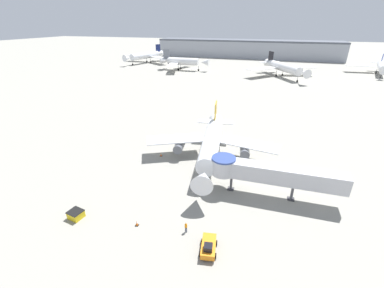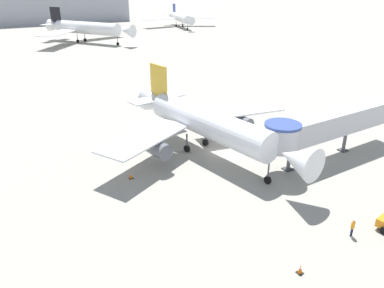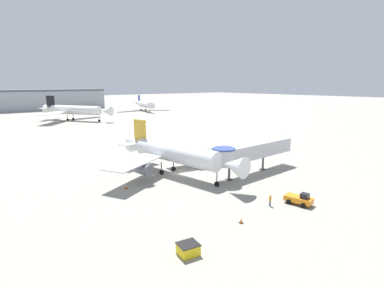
{
  "view_description": "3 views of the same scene",
  "coord_description": "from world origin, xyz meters",
  "px_view_note": "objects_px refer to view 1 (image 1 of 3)",
  "views": [
    {
      "loc": [
        8.94,
        -46.15,
        26.77
      ],
      "look_at": [
        -5.2,
        -2.25,
        4.63
      ],
      "focal_mm": 24.0,
      "sensor_mm": 36.0,
      "label": 1
    },
    {
      "loc": [
        -25.84,
        -36.37,
        20.58
      ],
      "look_at": [
        -5.49,
        -2.29,
        3.09
      ],
      "focal_mm": 35.0,
      "sensor_mm": 36.0,
      "label": 2
    },
    {
      "loc": [
        -34.1,
        -44.61,
        17.09
      ],
      "look_at": [
        1.78,
        -0.57,
        5.66
      ],
      "focal_mm": 28.0,
      "sensor_mm": 36.0,
      "label": 3
    }
  ],
  "objects_px": {
    "jet_bridge": "(267,173)",
    "background_jet_blue_tail": "(382,66)",
    "pushback_tug_orange": "(209,246)",
    "traffic_cone_port_wing": "(161,155)",
    "background_jet_black_tail": "(283,67)",
    "service_container_yellow": "(76,214)",
    "traffic_cone_apron_front": "(137,223)",
    "main_airplane": "(211,143)",
    "ground_crew_marshaller": "(186,227)",
    "background_jet_gray_tail": "(182,61)",
    "background_jet_navy_tail": "(146,55)"
  },
  "relations": [
    {
      "from": "traffic_cone_port_wing",
      "to": "traffic_cone_apron_front",
      "type": "height_order",
      "value": "traffic_cone_port_wing"
    },
    {
      "from": "ground_crew_marshaller",
      "to": "background_jet_gray_tail",
      "type": "height_order",
      "value": "background_jet_gray_tail"
    },
    {
      "from": "main_airplane",
      "to": "ground_crew_marshaller",
      "type": "height_order",
      "value": "main_airplane"
    },
    {
      "from": "service_container_yellow",
      "to": "traffic_cone_apron_front",
      "type": "relative_size",
      "value": 2.93
    },
    {
      "from": "main_airplane",
      "to": "pushback_tug_orange",
      "type": "relative_size",
      "value": 7.12
    },
    {
      "from": "main_airplane",
      "to": "background_jet_blue_tail",
      "type": "xyz_separation_m",
      "value": [
        65.4,
        123.38,
        0.17
      ]
    },
    {
      "from": "jet_bridge",
      "to": "service_container_yellow",
      "type": "relative_size",
      "value": 9.04
    },
    {
      "from": "main_airplane",
      "to": "pushback_tug_orange",
      "type": "height_order",
      "value": "main_airplane"
    },
    {
      "from": "service_container_yellow",
      "to": "background_jet_gray_tail",
      "type": "xyz_separation_m",
      "value": [
        -28.59,
        126.49,
        4.48
      ]
    },
    {
      "from": "traffic_cone_port_wing",
      "to": "service_container_yellow",
      "type": "bearing_deg",
      "value": -100.71
    },
    {
      "from": "service_container_yellow",
      "to": "ground_crew_marshaller",
      "type": "bearing_deg",
      "value": 7.83
    },
    {
      "from": "background_jet_navy_tail",
      "to": "jet_bridge",
      "type": "bearing_deg",
      "value": -38.38
    },
    {
      "from": "traffic_cone_apron_front",
      "to": "ground_crew_marshaller",
      "type": "height_order",
      "value": "ground_crew_marshaller"
    },
    {
      "from": "background_jet_gray_tail",
      "to": "background_jet_black_tail",
      "type": "height_order",
      "value": "background_jet_gray_tail"
    },
    {
      "from": "jet_bridge",
      "to": "background_jet_black_tail",
      "type": "bearing_deg",
      "value": 87.46
    },
    {
      "from": "background_jet_blue_tail",
      "to": "background_jet_gray_tail",
      "type": "xyz_separation_m",
      "value": [
        -108.98,
        -20.18,
        0.77
      ]
    },
    {
      "from": "main_airplane",
      "to": "background_jet_navy_tail",
      "type": "xyz_separation_m",
      "value": [
        -77.69,
        122.99,
        0.92
      ]
    },
    {
      "from": "background_jet_gray_tail",
      "to": "background_jet_navy_tail",
      "type": "distance_m",
      "value": 39.44
    },
    {
      "from": "traffic_cone_port_wing",
      "to": "background_jet_gray_tail",
      "type": "bearing_deg",
      "value": 107.36
    },
    {
      "from": "pushback_tug_orange",
      "to": "background_jet_blue_tail",
      "type": "bearing_deg",
      "value": 58.06
    },
    {
      "from": "background_jet_black_tail",
      "to": "background_jet_navy_tail",
      "type": "bearing_deg",
      "value": 134.2
    },
    {
      "from": "pushback_tug_orange",
      "to": "traffic_cone_port_wing",
      "type": "distance_m",
      "value": 27.27
    },
    {
      "from": "traffic_cone_port_wing",
      "to": "traffic_cone_apron_front",
      "type": "relative_size",
      "value": 1.01
    },
    {
      "from": "background_jet_black_tail",
      "to": "service_container_yellow",
      "type": "bearing_deg",
      "value": -134.63
    },
    {
      "from": "pushback_tug_orange",
      "to": "traffic_cone_apron_front",
      "type": "xyz_separation_m",
      "value": [
        -11.02,
        1.26,
        -0.4
      ]
    },
    {
      "from": "main_airplane",
      "to": "traffic_cone_port_wing",
      "type": "xyz_separation_m",
      "value": [
        -10.85,
        -1.44,
        -3.75
      ]
    },
    {
      "from": "traffic_cone_port_wing",
      "to": "ground_crew_marshaller",
      "type": "bearing_deg",
      "value": -57.28
    },
    {
      "from": "background_jet_blue_tail",
      "to": "background_jet_black_tail",
      "type": "xyz_separation_m",
      "value": [
        -51.57,
        -23.86,
        0.74
      ]
    },
    {
      "from": "service_container_yellow",
      "to": "background_jet_blue_tail",
      "type": "xyz_separation_m",
      "value": [
        80.39,
        146.67,
        3.71
      ]
    },
    {
      "from": "jet_bridge",
      "to": "background_jet_gray_tail",
      "type": "distance_m",
      "value": 124.84
    },
    {
      "from": "traffic_cone_port_wing",
      "to": "main_airplane",
      "type": "bearing_deg",
      "value": 7.54
    },
    {
      "from": "service_container_yellow",
      "to": "jet_bridge",
      "type": "bearing_deg",
      "value": 28.63
    },
    {
      "from": "service_container_yellow",
      "to": "ground_crew_marshaller",
      "type": "height_order",
      "value": "ground_crew_marshaller"
    },
    {
      "from": "main_airplane",
      "to": "traffic_cone_port_wing",
      "type": "height_order",
      "value": "main_airplane"
    },
    {
      "from": "main_airplane",
      "to": "ground_crew_marshaller",
      "type": "relative_size",
      "value": 17.22
    },
    {
      "from": "service_container_yellow",
      "to": "traffic_cone_port_wing",
      "type": "xyz_separation_m",
      "value": [
        4.13,
        21.85,
        -0.21
      ]
    },
    {
      "from": "background_jet_black_tail",
      "to": "pushback_tug_orange",
      "type": "bearing_deg",
      "value": -125.29
    },
    {
      "from": "background_jet_blue_tail",
      "to": "ground_crew_marshaller",
      "type": "bearing_deg",
      "value": -100.29
    },
    {
      "from": "jet_bridge",
      "to": "traffic_cone_apron_front",
      "type": "relative_size",
      "value": 26.48
    },
    {
      "from": "background_jet_blue_tail",
      "to": "background_jet_navy_tail",
      "type": "bearing_deg",
      "value": -166.32
    },
    {
      "from": "background_jet_blue_tail",
      "to": "background_jet_navy_tail",
      "type": "height_order",
      "value": "background_jet_navy_tail"
    },
    {
      "from": "ground_crew_marshaller",
      "to": "background_jet_blue_tail",
      "type": "distance_m",
      "value": 157.83
    },
    {
      "from": "service_container_yellow",
      "to": "traffic_cone_port_wing",
      "type": "distance_m",
      "value": 22.24
    },
    {
      "from": "service_container_yellow",
      "to": "traffic_cone_apron_front",
      "type": "bearing_deg",
      "value": 7.88
    },
    {
      "from": "background_jet_gray_tail",
      "to": "service_container_yellow",
      "type": "bearing_deg",
      "value": -167.13
    },
    {
      "from": "jet_bridge",
      "to": "background_jet_blue_tail",
      "type": "bearing_deg",
      "value": 66.5
    },
    {
      "from": "pushback_tug_orange",
      "to": "background_jet_gray_tail",
      "type": "xyz_separation_m",
      "value": [
        -49.11,
        126.44,
        4.29
      ]
    },
    {
      "from": "traffic_cone_apron_front",
      "to": "background_jet_navy_tail",
      "type": "bearing_deg",
      "value": 116.48
    },
    {
      "from": "background_jet_black_tail",
      "to": "main_airplane",
      "type": "bearing_deg",
      "value": -129.34
    },
    {
      "from": "traffic_cone_apron_front",
      "to": "background_jet_black_tail",
      "type": "relative_size",
      "value": 0.02
    }
  ]
}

